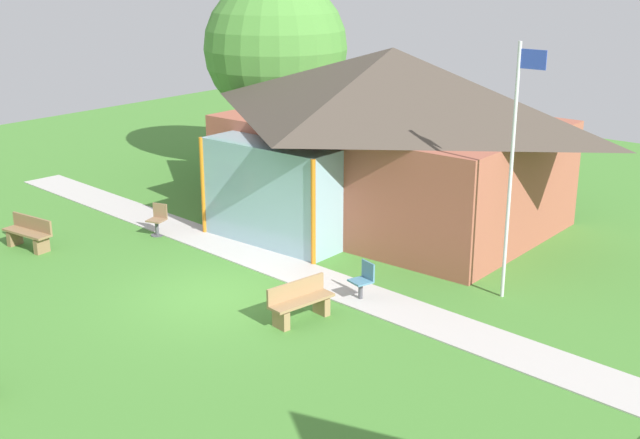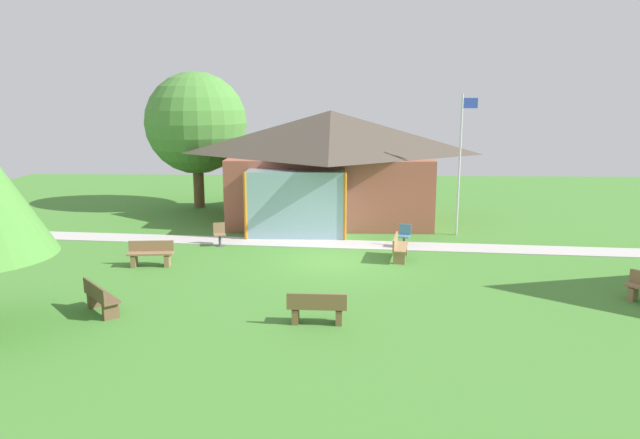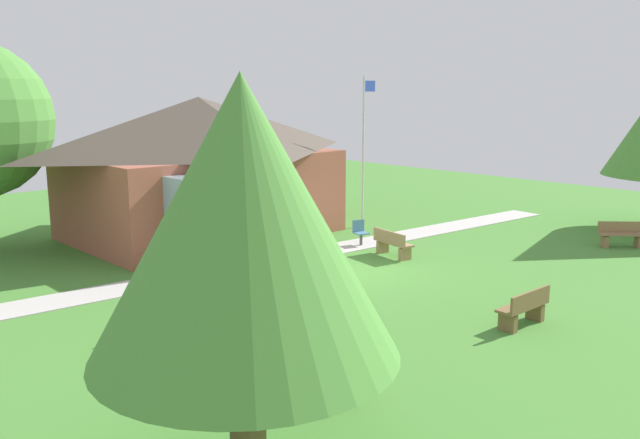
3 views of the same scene
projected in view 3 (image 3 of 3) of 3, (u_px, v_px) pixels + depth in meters
The scene contains 12 objects.
ground_plane at pixel (347, 270), 19.21m from camera, with size 44.00×44.00×0.00m, color #478433.
pavilion at pixel (202, 164), 23.45m from camera, with size 9.70×7.79×4.94m.
footpath at pixel (296, 256), 20.81m from camera, with size 24.41×1.30×0.03m, color #BCB7B2.
flagpole at pixel (364, 145), 24.81m from camera, with size 0.64×0.08×5.66m.
bench_lawn_far_right at pixel (622, 235), 22.02m from camera, with size 1.36×1.39×0.84m.
bench_rear_near_path at pixel (392, 244), 20.75m from camera, with size 0.69×1.55×0.84m.
bench_mid_left at pixel (177, 313), 14.34m from camera, with size 1.53×0.58×0.84m.
bench_front_center at pixel (524, 309), 14.62m from camera, with size 1.51×0.48×0.84m.
bench_front_left at pixel (318, 376), 11.18m from camera, with size 1.32×1.41×0.84m.
patio_chair_lawn_spare at pixel (360, 233), 22.23m from camera, with size 0.55×0.55×0.86m.
patio_chair_west at pixel (178, 272), 17.56m from camera, with size 0.55×0.55×0.86m.
tree_lawn_corner at pixel (243, 220), 7.98m from camera, with size 3.88×3.88×5.39m.
Camera 3 is at (-13.23, -13.05, 5.17)m, focal length 37.03 mm.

